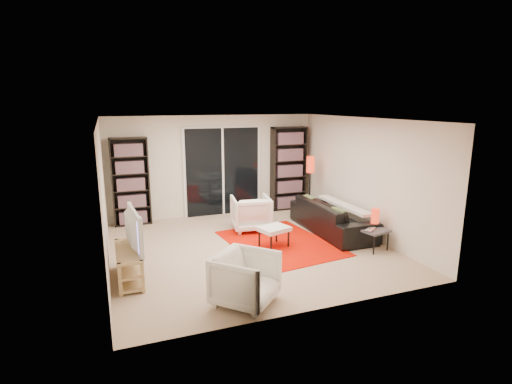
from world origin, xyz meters
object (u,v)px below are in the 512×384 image
armchair_front (246,279)px  bookshelf_right (289,169)px  tv_stand (129,264)px  ottoman (274,230)px  armchair_back (251,213)px  floor_lamp (310,170)px  side_table (373,231)px  bookshelf_left (131,182)px  sofa (332,217)px

armchair_front → bookshelf_right: bearing=14.6°
tv_stand → ottoman: bearing=11.3°
bookshelf_right → armchair_back: bookshelf_right is taller
armchair_back → floor_lamp: floor_lamp is taller
floor_lamp → side_table: bearing=-90.2°
bookshelf_left → armchair_back: size_ratio=2.41×
sofa → armchair_back: bearing=64.7°
tv_stand → sofa: (4.17, 0.94, 0.07)m
tv_stand → armchair_back: 3.11m
tv_stand → armchair_front: 1.97m
ottoman → sofa: bearing=15.3°
sofa → armchair_front: size_ratio=2.89×
floor_lamp → armchair_front: bearing=-128.7°
tv_stand → floor_lamp: (4.35, 2.28, 0.84)m
armchair_back → ottoman: bearing=101.0°
armchair_front → ottoman: size_ratio=1.23×
sofa → ottoman: (-1.51, -0.41, 0.01)m
floor_lamp → armchair_back: bearing=-161.0°
bookshelf_left → ottoman: size_ratio=3.04×
bookshelf_right → armchair_back: (-1.49, -1.30, -0.68)m
armchair_front → ottoman: armchair_front is taller
bookshelf_right → sofa: bearing=-88.3°
tv_stand → armchair_back: (2.61, 1.69, 0.11)m
sofa → armchair_back: size_ratio=2.80×
sofa → side_table: (0.17, -1.18, 0.02)m
armchair_back → side_table: size_ratio=1.43×
bookshelf_left → tv_stand: bookshelf_left is taller
tv_stand → ottoman: tv_stand is taller
sofa → floor_lamp: 1.56m
armchair_back → armchair_front: size_ratio=1.03×
bookshelf_left → sofa: 4.46m
armchair_back → ottoman: 1.16m
bookshelf_left → floor_lamp: bookshelf_left is taller
ottoman → side_table: size_ratio=1.13×
bookshelf_left → bookshelf_right: 3.85m
tv_stand → armchair_back: armchair_back is taller
side_table → armchair_back: bearing=131.7°
tv_stand → bookshelf_left: bearing=85.1°
armchair_front → floor_lamp: bearing=7.4°
tv_stand → bookshelf_right: bearing=36.0°
tv_stand → ottoman: size_ratio=1.79×
bookshelf_left → side_table: bookshelf_left is taller
bookshelf_right → floor_lamp: size_ratio=1.46×
bookshelf_right → floor_lamp: bookshelf_right is taller
bookshelf_right → ottoman: (-1.45, -2.46, -0.71)m
ottoman → armchair_front: bearing=-123.0°
side_table → floor_lamp: (0.01, 2.53, 0.75)m
ottoman → bookshelf_right: bearing=59.5°
ottoman → floor_lamp: bearing=46.1°
tv_stand → sofa: 4.27m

